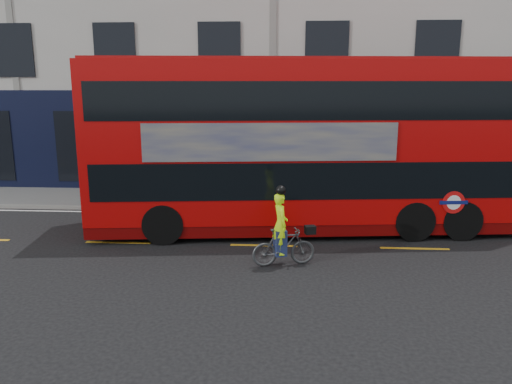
{
  "coord_description": "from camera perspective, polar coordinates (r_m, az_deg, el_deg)",
  "views": [
    {
      "loc": [
        0.6,
        -11.29,
        4.3
      ],
      "look_at": [
        -0.23,
        1.84,
        1.4
      ],
      "focal_mm": 35.0,
      "sensor_mm": 36.0,
      "label": 1
    }
  ],
  "objects": [
    {
      "name": "ground",
      "position": [
        12.1,
        0.55,
        -8.4
      ],
      "size": [
        120.0,
        120.0,
        0.0
      ],
      "primitive_type": "plane",
      "color": "black",
      "rests_on": "ground"
    },
    {
      "name": "pavement",
      "position": [
        18.3,
        1.65,
        -0.97
      ],
      "size": [
        60.0,
        3.0,
        0.12
      ],
      "primitive_type": "cube",
      "color": "gray",
      "rests_on": "ground"
    },
    {
      "name": "kerb",
      "position": [
        16.84,
        1.47,
        -2.14
      ],
      "size": [
        60.0,
        0.12,
        0.13
      ],
      "primitive_type": "cube",
      "color": "gray",
      "rests_on": "ground"
    },
    {
      "name": "building_terrace",
      "position": [
        24.45,
        2.34,
        19.93
      ],
      "size": [
        50.0,
        10.07,
        15.0
      ],
      "color": "beige",
      "rests_on": "ground"
    },
    {
      "name": "road_edge_line",
      "position": [
        16.57,
        1.43,
        -2.6
      ],
      "size": [
        58.0,
        0.1,
        0.01
      ],
      "primitive_type": "cube",
      "color": "silver",
      "rests_on": "ground"
    },
    {
      "name": "lane_dashes",
      "position": [
        13.5,
        0.9,
        -6.12
      ],
      "size": [
        58.0,
        0.12,
        0.01
      ],
      "primitive_type": null,
      "color": "gold",
      "rests_on": "ground"
    },
    {
      "name": "bus",
      "position": [
        14.58,
        5.83,
        5.43
      ],
      "size": [
        12.5,
        4.09,
        4.96
      ],
      "rotation": [
        0.0,
        0.0,
        0.11
      ],
      "color": "#B00707",
      "rests_on": "ground"
    },
    {
      "name": "cyclist",
      "position": [
        11.91,
        3.09,
        -5.41
      ],
      "size": [
        1.6,
        0.81,
        1.96
      ],
      "rotation": [
        0.0,
        0.0,
        0.26
      ],
      "color": "#46484B",
      "rests_on": "ground"
    }
  ]
}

